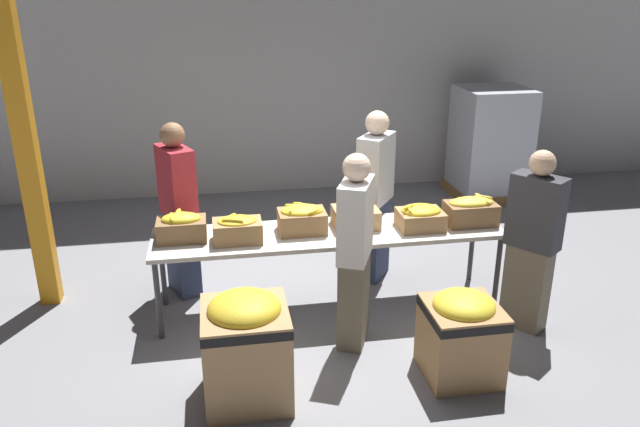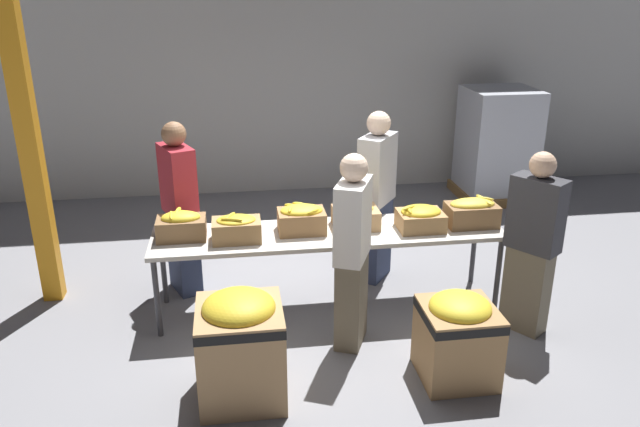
# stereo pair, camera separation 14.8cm
# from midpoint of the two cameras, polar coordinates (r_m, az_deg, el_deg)

# --- Properties ---
(ground_plane) EXTENTS (30.00, 30.00, 0.00)m
(ground_plane) POSITION_cam_midpoint_polar(r_m,az_deg,el_deg) (6.03, 0.10, -8.44)
(ground_plane) COLOR gray
(wall_back) EXTENTS (16.00, 0.08, 4.00)m
(wall_back) POSITION_cam_midpoint_polar(r_m,az_deg,el_deg) (8.84, -4.01, 14.65)
(wall_back) COLOR #B7B7B2
(wall_back) RESTS_ON ground_plane
(sorting_table) EXTENTS (3.20, 0.72, 0.77)m
(sorting_table) POSITION_cam_midpoint_polar(r_m,az_deg,el_deg) (5.71, 0.11, -2.09)
(sorting_table) COLOR beige
(sorting_table) RESTS_ON ground_plane
(banana_box_0) EXTENTS (0.43, 0.28, 0.27)m
(banana_box_0) POSITION_cam_midpoint_polar(r_m,az_deg,el_deg) (5.62, -13.29, -1.17)
(banana_box_0) COLOR olive
(banana_box_0) RESTS_ON sorting_table
(banana_box_1) EXTENTS (0.43, 0.28, 0.24)m
(banana_box_1) POSITION_cam_midpoint_polar(r_m,az_deg,el_deg) (5.50, -8.33, -1.40)
(banana_box_1) COLOR #A37A4C
(banana_box_1) RESTS_ON sorting_table
(banana_box_2) EXTENTS (0.42, 0.32, 0.26)m
(banana_box_2) POSITION_cam_midpoint_polar(r_m,az_deg,el_deg) (5.64, -2.41, -0.45)
(banana_box_2) COLOR olive
(banana_box_2) RESTS_ON sorting_table
(banana_box_3) EXTENTS (0.41, 0.33, 0.25)m
(banana_box_3) POSITION_cam_midpoint_polar(r_m,az_deg,el_deg) (5.77, 2.56, -0.16)
(banana_box_3) COLOR tan
(banana_box_3) RESTS_ON sorting_table
(banana_box_4) EXTENTS (0.41, 0.33, 0.24)m
(banana_box_4) POSITION_cam_midpoint_polar(r_m,az_deg,el_deg) (5.79, 8.44, -0.28)
(banana_box_4) COLOR #A37A4C
(banana_box_4) RESTS_ON sorting_table
(banana_box_5) EXTENTS (0.47, 0.32, 0.27)m
(banana_box_5) POSITION_cam_midpoint_polar(r_m,az_deg,el_deg) (5.97, 12.95, 0.27)
(banana_box_5) COLOR olive
(banana_box_5) RESTS_ON sorting_table
(volunteer_0) EXTENTS (0.39, 0.51, 1.71)m
(volunteer_0) POSITION_cam_midpoint_polar(r_m,az_deg,el_deg) (6.12, -13.45, 0.19)
(volunteer_0) COLOR #2D3856
(volunteer_0) RESTS_ON ground_plane
(volunteer_1) EXTENTS (0.38, 0.50, 1.68)m
(volunteer_1) POSITION_cam_midpoint_polar(r_m,az_deg,el_deg) (5.12, 2.37, -3.64)
(volunteer_1) COLOR #6B604C
(volunteer_1) RESTS_ON ground_plane
(volunteer_2) EXTENTS (0.47, 0.52, 1.75)m
(volunteer_2) POSITION_cam_midpoint_polar(r_m,az_deg,el_deg) (6.28, 4.36, 1.44)
(volunteer_2) COLOR #2D3856
(volunteer_2) RESTS_ON ground_plane
(volunteer_3) EXTENTS (0.43, 0.48, 1.63)m
(volunteer_3) POSITION_cam_midpoint_polar(r_m,az_deg,el_deg) (5.64, 18.11, -2.55)
(volunteer_3) COLOR #6B604C
(volunteer_3) RESTS_ON ground_plane
(donation_bin_0) EXTENTS (0.63, 0.63, 0.85)m
(donation_bin_0) POSITION_cam_midpoint_polar(r_m,az_deg,el_deg) (4.67, -7.70, -11.77)
(donation_bin_0) COLOR tan
(donation_bin_0) RESTS_ON ground_plane
(donation_bin_1) EXTENTS (0.56, 0.56, 0.71)m
(donation_bin_1) POSITION_cam_midpoint_polar(r_m,az_deg,el_deg) (5.01, 11.96, -10.59)
(donation_bin_1) COLOR #A37A4C
(donation_bin_1) RESTS_ON ground_plane
(support_pillar) EXTENTS (0.18, 0.18, 4.00)m
(support_pillar) POSITION_cam_midpoint_polar(r_m,az_deg,el_deg) (6.08, -26.58, 9.68)
(support_pillar) COLOR orange
(support_pillar) RESTS_ON ground_plane
(pallet_stack_0) EXTENTS (0.99, 0.99, 1.54)m
(pallet_stack_0) POSITION_cam_midpoint_polar(r_m,az_deg,el_deg) (9.06, 14.81, 6.17)
(pallet_stack_0) COLOR olive
(pallet_stack_0) RESTS_ON ground_plane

